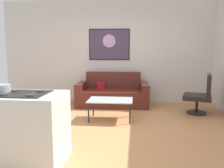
{
  "coord_description": "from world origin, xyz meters",
  "views": [
    {
      "loc": [
        0.54,
        -3.98,
        1.4
      ],
      "look_at": [
        0.04,
        0.9,
        0.7
      ],
      "focal_mm": 36.81,
      "sensor_mm": 36.0,
      "label": 1
    }
  ],
  "objects": [
    {
      "name": "back_wall",
      "position": [
        0.0,
        2.42,
        1.4
      ],
      "size": [
        6.4,
        0.05,
        2.8
      ],
      "primitive_type": "cube",
      "color": "silver",
      "rests_on": "ground"
    },
    {
      "name": "wall_painting",
      "position": [
        -0.19,
        2.38,
        1.59
      ],
      "size": [
        1.12,
        0.03,
        0.85
      ],
      "color": "black"
    },
    {
      "name": "kitchen_counter",
      "position": [
        -1.1,
        -1.36,
        0.44
      ],
      "size": [
        1.53,
        0.7,
        0.91
      ],
      "color": "silver",
      "rests_on": "ground"
    },
    {
      "name": "ground",
      "position": [
        0.0,
        0.0,
        -0.02
      ],
      "size": [
        6.4,
        6.4,
        0.04
      ],
      "primitive_type": "cube",
      "color": "#BB7D4C"
    },
    {
      "name": "couch",
      "position": [
        -0.04,
        1.86,
        0.28
      ],
      "size": [
        1.85,
        0.9,
        0.85
      ],
      "color": "#501F18",
      "rests_on": "ground"
    },
    {
      "name": "armchair",
      "position": [
        2.0,
        1.23,
        0.44
      ],
      "size": [
        0.73,
        0.74,
        0.9
      ],
      "color": "black",
      "rests_on": "ground"
    },
    {
      "name": "mixing_bowl",
      "position": [
        -1.13,
        -1.32,
        0.94
      ],
      "size": [
        0.25,
        0.25,
        0.11
      ],
      "color": "gray",
      "rests_on": "kitchen_counter"
    },
    {
      "name": "coffee_table",
      "position": [
        0.04,
        0.59,
        0.39
      ],
      "size": [
        0.9,
        0.61,
        0.42
      ],
      "color": "silver",
      "rests_on": "ground"
    }
  ]
}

